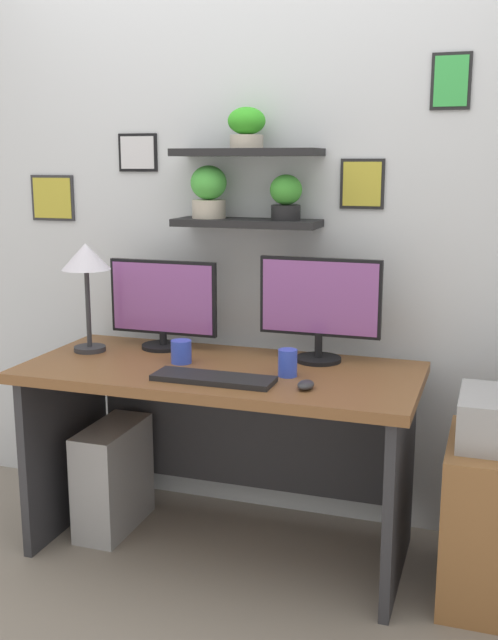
% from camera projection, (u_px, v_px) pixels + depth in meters
% --- Properties ---
extents(ground_plane, '(8.00, 8.00, 0.00)m').
position_uv_depth(ground_plane, '(221.00, 548.00, 3.02)').
color(ground_plane, gray).
extents(back_wall_assembly, '(4.40, 0.24, 2.70)m').
position_uv_depth(back_wall_assembly, '(255.00, 201.00, 3.14)').
color(back_wall_assembly, silver).
rests_on(back_wall_assembly, ground).
extents(desk, '(1.51, 0.68, 0.75)m').
position_uv_depth(desk, '(225.00, 417.00, 2.96)').
color(desk, brown).
rests_on(desk, ground).
extents(monitor_left, '(0.47, 0.18, 0.37)m').
position_uv_depth(monitor_left, '(163.00, 303.00, 3.13)').
color(monitor_left, black).
rests_on(monitor_left, desk).
extents(monitor_right, '(0.48, 0.18, 0.41)m').
position_uv_depth(monitor_right, '(320.00, 305.00, 2.92)').
color(monitor_right, black).
rests_on(monitor_right, desk).
extents(keyboard, '(0.44, 0.14, 0.02)m').
position_uv_depth(keyboard, '(213.00, 378.00, 2.68)').
color(keyboard, black).
rests_on(keyboard, desk).
extents(computer_mouse, '(0.06, 0.09, 0.03)m').
position_uv_depth(computer_mouse, '(306.00, 385.00, 2.59)').
color(computer_mouse, '#2D2D33').
rests_on(computer_mouse, desk).
extents(desk_lamp, '(0.20, 0.20, 0.45)m').
position_uv_depth(desk_lamp, '(86.00, 265.00, 3.04)').
color(desk_lamp, '#2D2D33').
rests_on(desk_lamp, desk).
extents(coffee_mug, '(0.08, 0.08, 0.09)m').
position_uv_depth(coffee_mug, '(181.00, 352.00, 2.92)').
color(coffee_mug, blue).
rests_on(coffee_mug, desk).
extents(pen_cup, '(0.07, 0.07, 0.10)m').
position_uv_depth(pen_cup, '(288.00, 363.00, 2.74)').
color(pen_cup, blue).
rests_on(pen_cup, desk).
extents(computer_tower_left, '(0.18, 0.40, 0.45)m').
position_uv_depth(computer_tower_left, '(113.00, 477.00, 3.15)').
color(computer_tower_left, '#99999E').
rests_on(computer_tower_left, ground).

